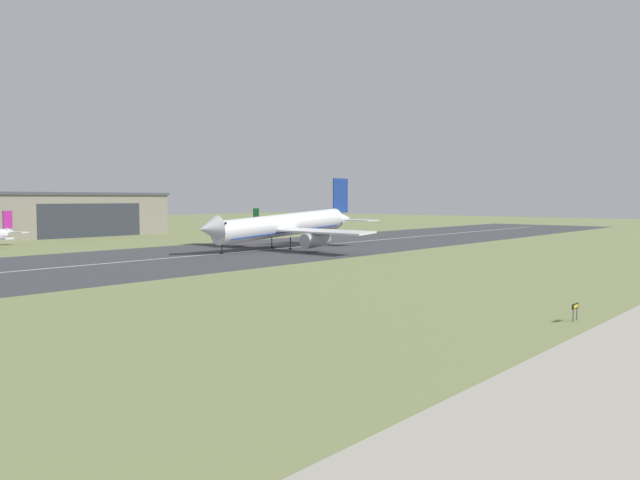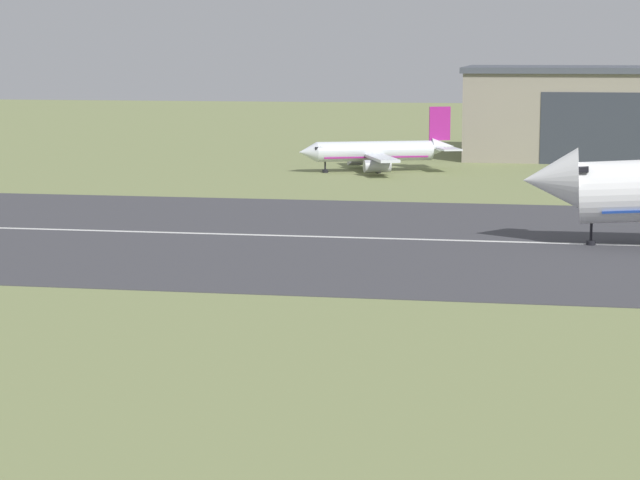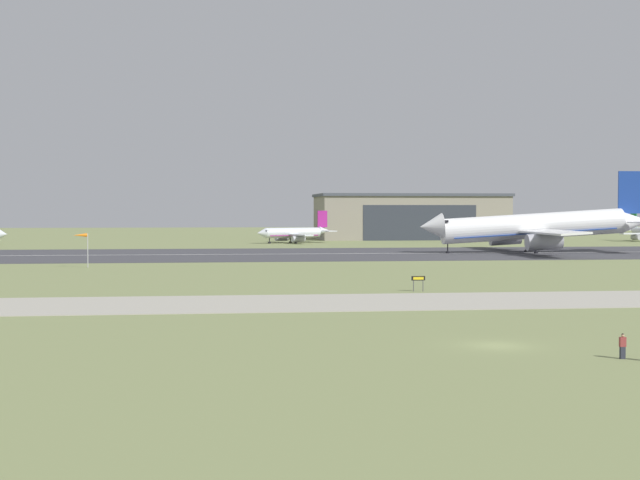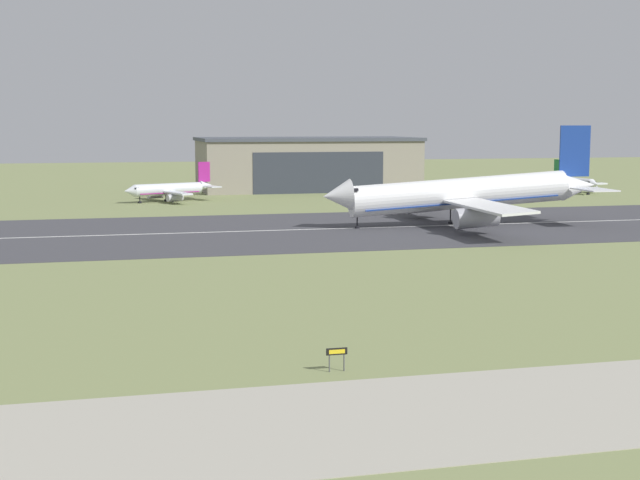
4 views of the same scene
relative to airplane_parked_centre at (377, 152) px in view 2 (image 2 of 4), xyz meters
The scene contains 3 objects.
runway_strip 62.48m from the airplane_parked_centre, 92.82° to the right, with size 460.46×55.37×0.06m, color #3D3D42.
runway_centreline 62.48m from the airplane_parked_centre, 92.82° to the right, with size 414.41×0.70×0.01m, color silver.
airplane_parked_centre is the anchor object (origin of this frame).
Camera 2 is at (26.64, 15.31, 17.53)m, focal length 70.00 mm.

